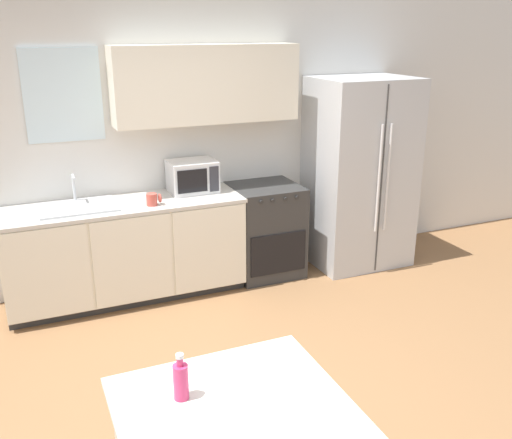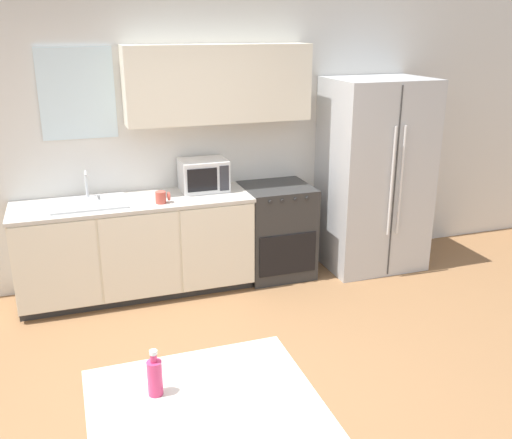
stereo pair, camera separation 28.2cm
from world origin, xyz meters
name	(u,v)px [view 1 (the left image)]	position (x,y,z in m)	size (l,w,h in m)	color
ground_plane	(221,407)	(0.00, 0.00, 0.00)	(12.00, 12.00, 0.00)	olive
wall_back	(147,132)	(0.09, 2.14, 1.43)	(12.00, 0.38, 2.70)	silver
kitchen_counter	(126,250)	(-0.22, 1.82, 0.45)	(2.07, 0.64, 0.89)	#333333
oven_range	(265,230)	(1.13, 1.83, 0.44)	(0.64, 0.63, 0.89)	#2D2D2D
refrigerator	(359,173)	(2.12, 1.76, 0.93)	(0.95, 0.79, 1.87)	silver
kitchen_sink	(78,206)	(-0.60, 1.83, 0.90)	(0.63, 0.45, 0.25)	#B7BABC
microwave	(192,176)	(0.44, 1.94, 1.03)	(0.42, 0.34, 0.29)	silver
coffee_mug	(153,199)	(0.00, 1.66, 0.94)	(0.13, 0.09, 0.10)	#BF4C3F
dining_table	(235,429)	(-0.27, -0.98, 0.65)	(1.00, 0.91, 0.76)	beige
drink_bottle	(181,380)	(-0.46, -0.82, 0.85)	(0.07, 0.07, 0.22)	#DB386B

